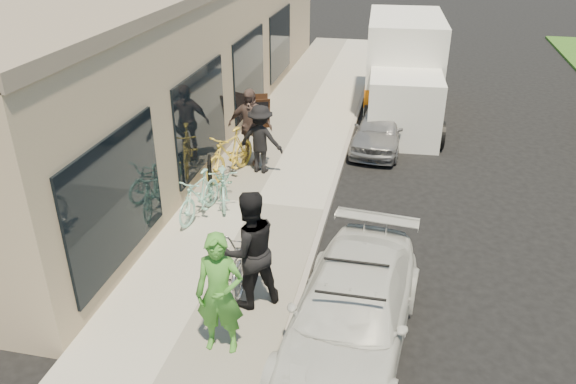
{
  "coord_description": "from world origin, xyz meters",
  "views": [
    {
      "loc": [
        0.94,
        -7.3,
        5.88
      ],
      "look_at": [
        -1.04,
        1.92,
        1.05
      ],
      "focal_mm": 35.0,
      "sensor_mm": 36.0,
      "label": 1
    }
  ],
  "objects_px": {
    "man_standing": "(249,250)",
    "bike_rack": "(210,174)",
    "sedan_white": "(351,312)",
    "moving_truck": "(403,73)",
    "sedan_silver": "(380,128)",
    "bystander_b": "(250,126)",
    "cruiser_bike_a": "(199,195)",
    "cruiser_bike_b": "(224,182)",
    "bystander_a": "(261,139)",
    "cruiser_bike_c": "(230,154)",
    "tandem_bike": "(250,248)",
    "sandwich_board": "(260,112)",
    "woman_rider": "(220,294)"
  },
  "relations": [
    {
      "from": "sedan_white",
      "to": "cruiser_bike_c",
      "type": "relative_size",
      "value": 2.35
    },
    {
      "from": "bystander_a",
      "to": "sedan_white",
      "type": "bearing_deg",
      "value": 124.76
    },
    {
      "from": "tandem_bike",
      "to": "bystander_a",
      "type": "height_order",
      "value": "bystander_a"
    },
    {
      "from": "man_standing",
      "to": "bike_rack",
      "type": "bearing_deg",
      "value": -98.01
    },
    {
      "from": "woman_rider",
      "to": "man_standing",
      "type": "relative_size",
      "value": 0.95
    },
    {
      "from": "cruiser_bike_b",
      "to": "tandem_bike",
      "type": "bearing_deg",
      "value": -81.98
    },
    {
      "from": "tandem_bike",
      "to": "man_standing",
      "type": "distance_m",
      "value": 0.84
    },
    {
      "from": "sedan_silver",
      "to": "man_standing",
      "type": "distance_m",
      "value": 7.57
    },
    {
      "from": "sedan_white",
      "to": "moving_truck",
      "type": "xyz_separation_m",
      "value": [
        0.34,
        10.83,
        0.68
      ]
    },
    {
      "from": "woman_rider",
      "to": "man_standing",
      "type": "distance_m",
      "value": 1.1
    },
    {
      "from": "sedan_silver",
      "to": "cruiser_bike_c",
      "type": "relative_size",
      "value": 1.72
    },
    {
      "from": "bike_rack",
      "to": "bystander_a",
      "type": "height_order",
      "value": "bystander_a"
    },
    {
      "from": "cruiser_bike_b",
      "to": "bike_rack",
      "type": "bearing_deg",
      "value": 134.75
    },
    {
      "from": "bike_rack",
      "to": "woman_rider",
      "type": "bearing_deg",
      "value": -68.9
    },
    {
      "from": "sedan_silver",
      "to": "bystander_a",
      "type": "xyz_separation_m",
      "value": [
        -2.65,
        -2.5,
        0.44
      ]
    },
    {
      "from": "man_standing",
      "to": "bystander_a",
      "type": "distance_m",
      "value": 5.0
    },
    {
      "from": "moving_truck",
      "to": "cruiser_bike_c",
      "type": "relative_size",
      "value": 3.27
    },
    {
      "from": "bystander_a",
      "to": "man_standing",
      "type": "bearing_deg",
      "value": 110.2
    },
    {
      "from": "woman_rider",
      "to": "sandwich_board",
      "type": "bearing_deg",
      "value": 97.67
    },
    {
      "from": "sedan_silver",
      "to": "bystander_b",
      "type": "relative_size",
      "value": 1.66
    },
    {
      "from": "man_standing",
      "to": "cruiser_bike_c",
      "type": "bearing_deg",
      "value": -105.39
    },
    {
      "from": "cruiser_bike_a",
      "to": "cruiser_bike_b",
      "type": "height_order",
      "value": "cruiser_bike_a"
    },
    {
      "from": "moving_truck",
      "to": "tandem_bike",
      "type": "xyz_separation_m",
      "value": [
        -2.2,
        -9.64,
        -0.58
      ]
    },
    {
      "from": "sandwich_board",
      "to": "cruiser_bike_c",
      "type": "distance_m",
      "value": 3.27
    },
    {
      "from": "cruiser_bike_a",
      "to": "bystander_b",
      "type": "xyz_separation_m",
      "value": [
        0.3,
        2.84,
        0.48
      ]
    },
    {
      "from": "cruiser_bike_b",
      "to": "sedan_white",
      "type": "bearing_deg",
      "value": -68.79
    },
    {
      "from": "cruiser_bike_b",
      "to": "sedan_silver",
      "type": "bearing_deg",
      "value": 34.54
    },
    {
      "from": "bystander_a",
      "to": "woman_rider",
      "type": "bearing_deg",
      "value": 106.84
    },
    {
      "from": "bike_rack",
      "to": "cruiser_bike_c",
      "type": "height_order",
      "value": "cruiser_bike_c"
    },
    {
      "from": "cruiser_bike_a",
      "to": "cruiser_bike_c",
      "type": "height_order",
      "value": "cruiser_bike_c"
    },
    {
      "from": "tandem_bike",
      "to": "cruiser_bike_a",
      "type": "bearing_deg",
      "value": 130.09
    },
    {
      "from": "woman_rider",
      "to": "bystander_b",
      "type": "height_order",
      "value": "bystander_b"
    },
    {
      "from": "man_standing",
      "to": "bystander_a",
      "type": "height_order",
      "value": "man_standing"
    },
    {
      "from": "cruiser_bike_a",
      "to": "bike_rack",
      "type": "bearing_deg",
      "value": 105.95
    },
    {
      "from": "cruiser_bike_a",
      "to": "cruiser_bike_c",
      "type": "xyz_separation_m",
      "value": [
        0.03,
        2.01,
        0.08
      ]
    },
    {
      "from": "bike_rack",
      "to": "bystander_b",
      "type": "height_order",
      "value": "bystander_b"
    },
    {
      "from": "sedan_silver",
      "to": "bystander_b",
      "type": "distance_m",
      "value": 3.7
    },
    {
      "from": "man_standing",
      "to": "bystander_a",
      "type": "bearing_deg",
      "value": -113.96
    },
    {
      "from": "man_standing",
      "to": "cruiser_bike_a",
      "type": "xyz_separation_m",
      "value": [
        -1.77,
        2.49,
        -0.51
      ]
    },
    {
      "from": "man_standing",
      "to": "sandwich_board",
      "type": "bearing_deg",
      "value": -112.9
    },
    {
      "from": "sedan_white",
      "to": "cruiser_bike_b",
      "type": "bearing_deg",
      "value": 135.89
    },
    {
      "from": "tandem_bike",
      "to": "bystander_a",
      "type": "relative_size",
      "value": 1.28
    },
    {
      "from": "bike_rack",
      "to": "cruiser_bike_a",
      "type": "height_order",
      "value": "cruiser_bike_a"
    },
    {
      "from": "man_standing",
      "to": "cruiser_bike_a",
      "type": "height_order",
      "value": "man_standing"
    },
    {
      "from": "bike_rack",
      "to": "cruiser_bike_c",
      "type": "bearing_deg",
      "value": 83.7
    },
    {
      "from": "bike_rack",
      "to": "woman_rider",
      "type": "height_order",
      "value": "woman_rider"
    },
    {
      "from": "bystander_b",
      "to": "sedan_white",
      "type": "bearing_deg",
      "value": -59.46
    },
    {
      "from": "man_standing",
      "to": "cruiser_bike_b",
      "type": "relative_size",
      "value": 1.18
    },
    {
      "from": "sedan_white",
      "to": "woman_rider",
      "type": "bearing_deg",
      "value": -155.67
    },
    {
      "from": "sandwich_board",
      "to": "bike_rack",
      "type": "bearing_deg",
      "value": -111.82
    }
  ]
}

